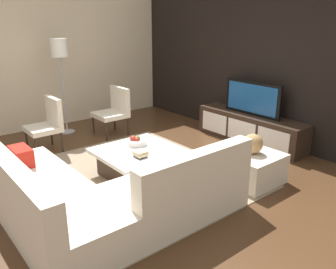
# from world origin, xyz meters

# --- Properties ---
(ground_plane) EXTENTS (14.00, 14.00, 0.00)m
(ground_plane) POSITION_xyz_m (0.00, 0.00, 0.00)
(ground_plane) COLOR #4C301C
(feature_wall_back) EXTENTS (6.40, 0.12, 2.80)m
(feature_wall_back) POSITION_xyz_m (0.00, 2.70, 1.40)
(feature_wall_back) COLOR black
(feature_wall_back) RESTS_ON ground
(side_wall_left) EXTENTS (0.12, 5.20, 2.80)m
(side_wall_left) POSITION_xyz_m (-3.20, 0.20, 1.40)
(side_wall_left) COLOR beige
(side_wall_left) RESTS_ON ground
(area_rug) EXTENTS (2.97, 2.71, 0.01)m
(area_rug) POSITION_xyz_m (-0.10, 0.00, 0.01)
(area_rug) COLOR gray
(area_rug) RESTS_ON ground
(media_console) EXTENTS (2.05, 0.48, 0.50)m
(media_console) POSITION_xyz_m (0.00, 2.40, 0.25)
(media_console) COLOR #332319
(media_console) RESTS_ON ground
(television) EXTENTS (1.11, 0.06, 0.57)m
(television) POSITION_xyz_m (0.00, 2.40, 0.79)
(television) COLOR black
(television) RESTS_ON media_console
(sectional_couch) EXTENTS (2.35, 2.35, 0.82)m
(sectional_couch) POSITION_xyz_m (0.51, -0.87, 0.28)
(sectional_couch) COLOR beige
(sectional_couch) RESTS_ON ground
(coffee_table) EXTENTS (1.01, 1.06, 0.38)m
(coffee_table) POSITION_xyz_m (-0.10, 0.10, 0.20)
(coffee_table) COLOR #332319
(coffee_table) RESTS_ON ground
(accent_chair_near) EXTENTS (0.53, 0.50, 0.87)m
(accent_chair_near) POSITION_xyz_m (-1.85, -0.46, 0.49)
(accent_chair_near) COLOR #332319
(accent_chair_near) RESTS_ON ground
(floor_lamp) EXTENTS (0.30, 0.30, 1.74)m
(floor_lamp) POSITION_xyz_m (-2.54, 0.14, 1.45)
(floor_lamp) COLOR #A5A5AA
(floor_lamp) RESTS_ON ground
(ottoman) EXTENTS (0.70, 0.70, 0.40)m
(ottoman) POSITION_xyz_m (0.99, 1.16, 0.20)
(ottoman) COLOR beige
(ottoman) RESTS_ON ground
(fruit_bowl) EXTENTS (0.28, 0.28, 0.14)m
(fruit_bowl) POSITION_xyz_m (-0.28, 0.20, 0.43)
(fruit_bowl) COLOR silver
(fruit_bowl) RESTS_ON coffee_table
(accent_chair_far) EXTENTS (0.56, 0.54, 0.87)m
(accent_chair_far) POSITION_xyz_m (-1.91, 0.83, 0.49)
(accent_chair_far) COLOR #332319
(accent_chair_far) RESTS_ON ground
(decorative_ball) EXTENTS (0.26, 0.26, 0.26)m
(decorative_ball) POSITION_xyz_m (0.99, 1.16, 0.53)
(decorative_ball) COLOR #AD8451
(decorative_ball) RESTS_ON ottoman
(book_stack) EXTENTS (0.17, 0.16, 0.08)m
(book_stack) POSITION_xyz_m (0.12, -0.02, 0.42)
(book_stack) COLOR #1E232D
(book_stack) RESTS_ON coffee_table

